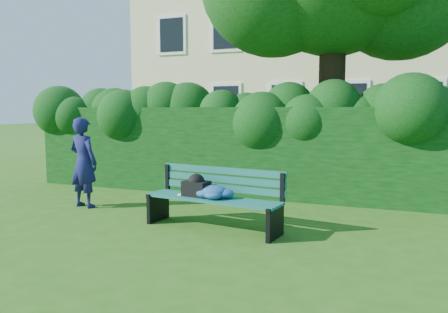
% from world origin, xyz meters
% --- Properties ---
extents(ground, '(80.00, 80.00, 0.00)m').
position_xyz_m(ground, '(0.00, 0.00, 0.00)').
color(ground, '#295A13').
rests_on(ground, ground).
extents(apartment_building, '(16.00, 8.08, 12.00)m').
position_xyz_m(apartment_building, '(-0.00, 13.99, 6.00)').
color(apartment_building, beige).
rests_on(apartment_building, ground).
extents(hedge, '(10.00, 1.00, 1.80)m').
position_xyz_m(hedge, '(0.00, 2.20, 0.90)').
color(hedge, black).
rests_on(hedge, ground).
extents(park_bench, '(2.15, 0.84, 0.89)m').
position_xyz_m(park_bench, '(0.24, -0.51, 0.50)').
color(park_bench, '#105047').
rests_on(park_bench, ground).
extents(man_reading, '(0.64, 0.47, 1.62)m').
position_xyz_m(man_reading, '(-2.46, -0.05, 0.81)').
color(man_reading, '#16184E').
rests_on(man_reading, ground).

